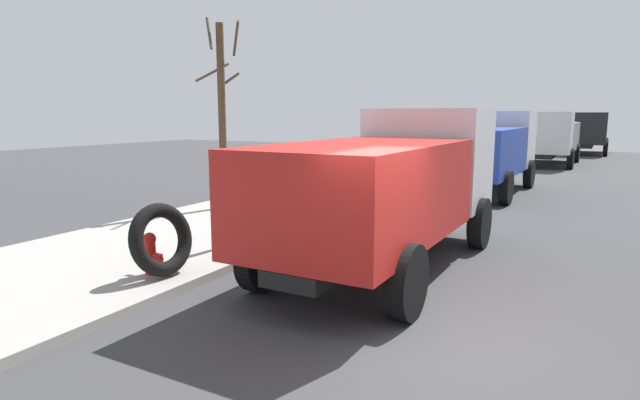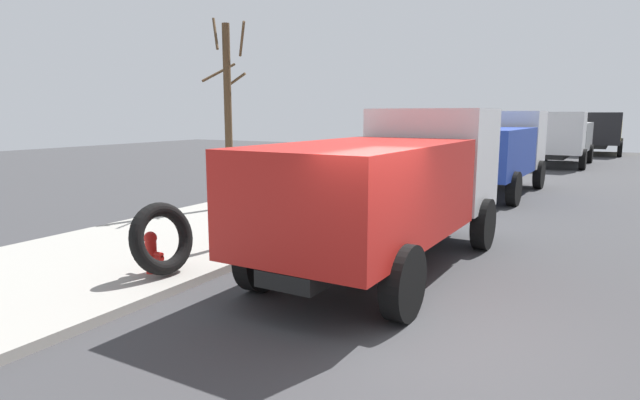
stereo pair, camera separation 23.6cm
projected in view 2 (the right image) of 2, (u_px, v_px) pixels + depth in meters
ground_plane at (422, 337)px, 6.82m from camera, size 80.00×80.00×0.00m
sidewalk_curb at (91, 264)px, 9.92m from camera, size 36.00×5.00×0.15m
fire_hydrant at (151, 251)px, 9.03m from camera, size 0.22×0.51×0.73m
loose_tire at (162, 239)px, 8.89m from camera, size 1.30×0.65×1.27m
stop_sign at (251, 176)px, 11.01m from camera, size 0.76×0.08×2.08m
dump_truck_red at (392, 182)px, 9.88m from camera, size 7.07×2.95×3.00m
dump_truck_blue at (494, 149)px, 19.08m from camera, size 7.11×3.06×3.00m
dump_truck_gray at (563, 137)px, 29.49m from camera, size 7.09×3.00×3.00m
dump_truck_yellow at (602, 132)px, 37.79m from camera, size 7.04×2.90×3.00m
bare_tree at (228, 112)px, 15.07m from camera, size 1.18×1.42×5.43m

